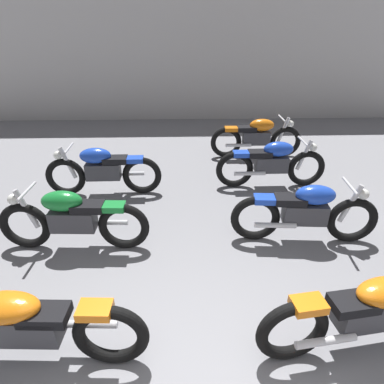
{
  "coord_description": "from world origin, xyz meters",
  "views": [
    {
      "loc": [
        -0.13,
        -1.32,
        2.79
      ],
      "look_at": [
        0.0,
        2.93,
        0.55
      ],
      "focal_mm": 31.52,
      "sensor_mm": 36.0,
      "label": 1
    }
  ],
  "objects_px": {
    "motorcycle_left_row_0": "(20,324)",
    "motorcycle_left_row_2": "(103,170)",
    "motorcycle_right_row_3": "(257,137)",
    "motorcycle_right_row_1": "(306,212)",
    "motorcycle_right_row_2": "(272,163)",
    "motorcycle_left_row_1": "(72,218)",
    "motorcycle_right_row_0": "(374,310)"
  },
  "relations": [
    {
      "from": "motorcycle_right_row_0",
      "to": "motorcycle_right_row_2",
      "type": "relative_size",
      "value": 1.1
    },
    {
      "from": "motorcycle_left_row_2",
      "to": "motorcycle_right_row_0",
      "type": "bearing_deg",
      "value": -45.99
    },
    {
      "from": "motorcycle_left_row_1",
      "to": "motorcycle_right_row_3",
      "type": "distance_m",
      "value": 4.42
    },
    {
      "from": "motorcycle_left_row_2",
      "to": "motorcycle_left_row_0",
      "type": "bearing_deg",
      "value": -90.77
    },
    {
      "from": "motorcycle_left_row_2",
      "to": "motorcycle_right_row_0",
      "type": "height_order",
      "value": "motorcycle_right_row_0"
    },
    {
      "from": "motorcycle_right_row_1",
      "to": "motorcycle_right_row_0",
      "type": "bearing_deg",
      "value": -88.0
    },
    {
      "from": "motorcycle_right_row_1",
      "to": "motorcycle_left_row_1",
      "type": "bearing_deg",
      "value": -178.7
    },
    {
      "from": "motorcycle_left_row_0",
      "to": "motorcycle_right_row_3",
      "type": "distance_m",
      "value": 5.74
    },
    {
      "from": "motorcycle_left_row_0",
      "to": "motorcycle_right_row_2",
      "type": "relative_size",
      "value": 1.1
    },
    {
      "from": "motorcycle_left_row_2",
      "to": "motorcycle_right_row_3",
      "type": "xyz_separation_m",
      "value": [
        2.97,
        1.66,
        0.0
      ]
    },
    {
      "from": "motorcycle_right_row_3",
      "to": "motorcycle_right_row_2",
      "type": "bearing_deg",
      "value": -90.86
    },
    {
      "from": "motorcycle_left_row_2",
      "to": "motorcycle_right_row_3",
      "type": "distance_m",
      "value": 3.4
    },
    {
      "from": "motorcycle_left_row_2",
      "to": "motorcycle_right_row_0",
      "type": "relative_size",
      "value": 0.91
    },
    {
      "from": "motorcycle_left_row_1",
      "to": "motorcycle_right_row_1",
      "type": "distance_m",
      "value": 3.08
    },
    {
      "from": "motorcycle_left_row_1",
      "to": "motorcycle_right_row_2",
      "type": "distance_m",
      "value": 3.5
    },
    {
      "from": "motorcycle_left_row_1",
      "to": "motorcycle_right_row_1",
      "type": "height_order",
      "value": "same"
    },
    {
      "from": "motorcycle_right_row_0",
      "to": "motorcycle_right_row_1",
      "type": "relative_size",
      "value": 1.1
    },
    {
      "from": "motorcycle_left_row_2",
      "to": "motorcycle_right_row_3",
      "type": "height_order",
      "value": "same"
    },
    {
      "from": "motorcycle_left_row_2",
      "to": "motorcycle_right_row_1",
      "type": "height_order",
      "value": "same"
    },
    {
      "from": "motorcycle_left_row_1",
      "to": "motorcycle_left_row_2",
      "type": "bearing_deg",
      "value": 87.1
    },
    {
      "from": "motorcycle_left_row_0",
      "to": "motorcycle_left_row_2",
      "type": "bearing_deg",
      "value": 89.23
    },
    {
      "from": "motorcycle_left_row_0",
      "to": "motorcycle_left_row_1",
      "type": "xyz_separation_m",
      "value": [
        -0.03,
        1.68,
        0.01
      ]
    },
    {
      "from": "motorcycle_right_row_2",
      "to": "motorcycle_right_row_3",
      "type": "distance_m",
      "value": 1.45
    },
    {
      "from": "motorcycle_left_row_1",
      "to": "motorcycle_right_row_1",
      "type": "xyz_separation_m",
      "value": [
        3.08,
        0.07,
        0.0
      ]
    },
    {
      "from": "motorcycle_right_row_1",
      "to": "motorcycle_right_row_2",
      "type": "height_order",
      "value": "same"
    },
    {
      "from": "motorcycle_right_row_2",
      "to": "motorcycle_right_row_1",
      "type": "bearing_deg",
      "value": -88.38
    },
    {
      "from": "motorcycle_left_row_1",
      "to": "motorcycle_right_row_3",
      "type": "relative_size",
      "value": 1.0
    },
    {
      "from": "motorcycle_left_row_0",
      "to": "motorcycle_left_row_2",
      "type": "distance_m",
      "value": 3.23
    },
    {
      "from": "motorcycle_left_row_2",
      "to": "motorcycle_right_row_2",
      "type": "height_order",
      "value": "same"
    },
    {
      "from": "motorcycle_left_row_0",
      "to": "motorcycle_left_row_1",
      "type": "bearing_deg",
      "value": 91.18
    },
    {
      "from": "motorcycle_left_row_1",
      "to": "motorcycle_right_row_2",
      "type": "xyz_separation_m",
      "value": [
        3.03,
        1.75,
        0.0
      ]
    },
    {
      "from": "motorcycle_left_row_0",
      "to": "motorcycle_right_row_2",
      "type": "height_order",
      "value": "motorcycle_left_row_0"
    }
  ]
}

